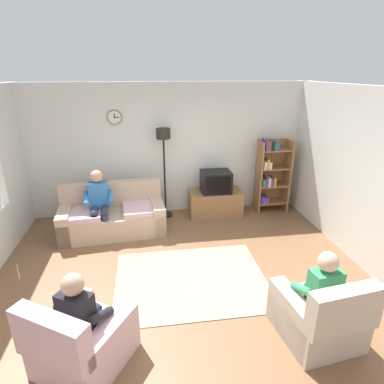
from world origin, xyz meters
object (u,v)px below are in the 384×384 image
(floor_lamp, at_px, (164,149))
(armchair_near_window, at_px, (82,343))
(tv, at_px, (216,182))
(person_in_left_armchair, at_px, (84,313))
(bookshelf, at_px, (271,174))
(person_in_right_armchair, at_px, (318,288))
(armchair_near_bookshelf, at_px, (319,316))
(person_on_couch, at_px, (99,201))
(tv_stand, at_px, (215,203))
(couch, at_px, (113,216))

(floor_lamp, xyz_separation_m, armchair_near_window, (-1.11, -3.57, -1.16))
(tv, xyz_separation_m, person_in_left_armchair, (-2.11, -3.37, -0.14))
(bookshelf, xyz_separation_m, person_in_right_armchair, (-0.78, -3.46, -0.22))
(bookshelf, xyz_separation_m, armchair_near_bookshelf, (-0.77, -3.55, -0.54))
(bookshelf, bearing_deg, person_on_couch, -169.20)
(tv, distance_m, armchair_near_bookshelf, 3.51)
(tv, height_order, person_in_right_armchair, person_in_right_armchair)
(tv_stand, height_order, armchair_near_window, armchair_near_window)
(bookshelf, relative_size, person_in_right_armchair, 1.42)
(person_on_couch, bearing_deg, tv, 14.06)
(tv_stand, bearing_deg, armchair_near_bookshelf, -82.65)
(armchair_near_window, bearing_deg, person_on_couch, 92.70)
(armchair_near_bookshelf, relative_size, person_in_right_armchair, 0.87)
(couch, xyz_separation_m, armchair_near_window, (-0.07, -2.99, -0.02))
(tv, bearing_deg, armchair_near_bookshelf, -82.60)
(floor_lamp, relative_size, armchair_near_bookshelf, 1.90)
(tv_stand, height_order, floor_lamp, floor_lamp)
(tv, relative_size, armchair_near_window, 0.51)
(tv_stand, height_order, armchair_near_bookshelf, armchair_near_bookshelf)
(tv_stand, distance_m, bookshelf, 1.34)
(bookshelf, relative_size, person_in_left_armchair, 1.42)
(floor_lamp, bearing_deg, bookshelf, -0.71)
(armchair_near_bookshelf, relative_size, person_in_left_armchair, 0.87)
(floor_lamp, bearing_deg, person_on_couch, -150.72)
(tv, bearing_deg, armchair_near_window, -121.99)
(floor_lamp, relative_size, armchair_near_window, 1.58)
(armchair_near_window, height_order, person_on_couch, person_on_couch)
(tv, distance_m, bookshelf, 1.22)
(tv_stand, relative_size, person_on_couch, 0.89)
(couch, bearing_deg, armchair_near_window, -91.37)
(bookshelf, bearing_deg, person_in_right_armchair, -102.69)
(bookshelf, bearing_deg, floor_lamp, 179.29)
(tv_stand, distance_m, person_on_couch, 2.41)
(bookshelf, distance_m, person_in_left_armchair, 4.81)
(couch, relative_size, person_in_right_armchair, 1.76)
(person_in_right_armchair, bearing_deg, armchair_near_window, -178.09)
(tv_stand, xyz_separation_m, person_in_right_armchair, (0.44, -3.39, 0.34))
(couch, xyz_separation_m, bookshelf, (3.30, 0.56, 0.51))
(person_on_couch, distance_m, person_in_right_armchair, 3.90)
(couch, distance_m, tv, 2.18)
(floor_lamp, height_order, person_in_right_armchair, floor_lamp)
(tv_stand, bearing_deg, person_in_right_armchair, -82.65)
(tv_stand, height_order, person_in_right_armchair, person_in_right_armchair)
(tv, xyz_separation_m, armchair_near_window, (-2.15, -3.45, -0.46))
(couch, bearing_deg, tv_stand, 13.19)
(bookshelf, distance_m, person_in_right_armchair, 3.55)
(tv_stand, bearing_deg, person_on_couch, -165.37)
(person_in_right_armchair, bearing_deg, tv_stand, 97.35)
(tv, height_order, floor_lamp, floor_lamp)
(bookshelf, xyz_separation_m, person_on_couch, (-3.51, -0.67, -0.13))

